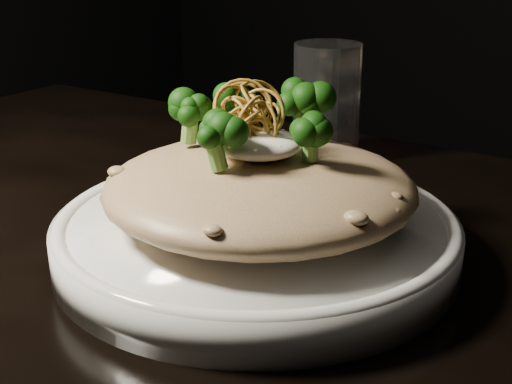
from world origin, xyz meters
The scene contains 7 objects.
table centered at (0.00, 0.00, 0.67)m, with size 1.10×0.80×0.75m.
plate centered at (0.10, 0.03, 0.77)m, with size 0.32×0.32×0.03m, color white.
risotto centered at (0.10, 0.03, 0.81)m, with size 0.24×0.24×0.05m, color brown.
broccoli centered at (0.09, 0.03, 0.86)m, with size 0.15×0.15×0.06m, color black, non-canonical shape.
cheese centered at (0.10, 0.02, 0.85)m, with size 0.07×0.07×0.02m, color white.
shallots centered at (0.09, 0.03, 0.87)m, with size 0.06×0.06×0.04m, color #90631E, non-canonical shape.
drinking_glass centered at (0.02, 0.28, 0.82)m, with size 0.07×0.07×0.13m, color silver.
Camera 1 is at (0.38, -0.41, 1.00)m, focal length 50.00 mm.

